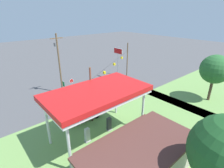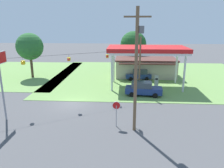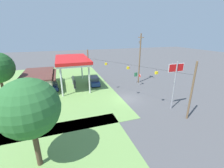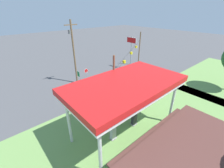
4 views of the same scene
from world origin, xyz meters
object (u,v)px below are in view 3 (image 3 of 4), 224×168
car_at_pumps_rear (52,85)px  stop_sign_overhead (175,75)px  gas_station_store (39,81)px  fuel_pump_far (73,80)px  car_at_pumps_front (94,81)px  route_sign (136,76)px  gas_station_canopy (72,60)px  tree_west_verge (29,108)px  stop_sign_roadside (140,77)px  utility_pole_main (140,56)px  fuel_pump_near (75,85)px

car_at_pumps_rear → stop_sign_overhead: bearing=45.2°
gas_station_store → fuel_pump_far: 6.93m
car_at_pumps_front → route_sign: bearing=-94.7°
car_at_pumps_front → gas_station_canopy: bearing=85.2°
car_at_pumps_front → tree_west_verge: 21.54m
gas_station_canopy → stop_sign_roadside: bearing=-106.0°
fuel_pump_far → stop_sign_overhead: size_ratio=0.25×
gas_station_canopy → fuel_pump_far: gas_station_canopy is taller
car_at_pumps_front → utility_pole_main: size_ratio=0.46×
tree_west_verge → stop_sign_roadside: bearing=-49.2°
fuel_pump_far → car_at_pumps_front: size_ratio=0.36×
gas_station_store → stop_sign_roadside: 20.86m
car_at_pumps_rear → tree_west_verge: 19.46m
fuel_pump_far → route_sign: 14.06m
fuel_pump_near → tree_west_verge: (-18.13, 4.76, 4.63)m
fuel_pump_near → car_at_pumps_rear: (0.79, 4.29, 0.12)m
gas_station_store → fuel_pump_near: 7.17m
fuel_pump_near → car_at_pumps_front: (0.90, -4.27, 0.12)m
car_at_pumps_front → route_sign: (-1.55, -9.22, 0.74)m
fuel_pump_near → car_at_pumps_rear: bearing=79.5°
gas_station_store → car_at_pumps_rear: (-1.34, -2.50, -0.72)m
car_at_pumps_front → fuel_pump_far: bearing=66.1°
stop_sign_overhead → fuel_pump_near: bearing=44.0°
fuel_pump_far → utility_pole_main: bearing=-105.0°
gas_station_canopy → car_at_pumps_rear: 6.34m
car_at_pumps_front → stop_sign_overhead: size_ratio=0.69×
gas_station_store → car_at_pumps_front: (-1.23, -11.06, -0.71)m
stop_sign_overhead → utility_pole_main: bearing=-5.9°
gas_station_store → utility_pole_main: bearing=-97.4°
fuel_pump_far → stop_sign_roadside: stop_sign_roadside is taller
car_at_pumps_rear → route_sign: bearing=80.1°
gas_station_canopy → car_at_pumps_rear: gas_station_canopy is taller
gas_station_canopy → stop_sign_overhead: (-14.98, -12.90, -0.35)m
fuel_pump_far → tree_west_verge: bearing=167.5°
gas_station_store → route_sign: gas_station_store is taller
stop_sign_overhead → utility_pole_main: utility_pole_main is taller
fuel_pump_near → route_sign: bearing=-92.7°
stop_sign_overhead → tree_west_verge: (-4.77, 17.65, 0.27)m
car_at_pumps_front → utility_pole_main: bearing=-93.7°
route_sign → stop_sign_overhead: bearing=177.3°
car_at_pumps_front → tree_west_verge: tree_west_verge is taller
gas_station_store → utility_pole_main: 21.62m
gas_station_canopy → car_at_pumps_front: (-0.72, -4.27, -4.59)m
car_at_pumps_front → stop_sign_overhead: bearing=-144.1°
fuel_pump_near → utility_pole_main: (-0.58, -14.22, 5.13)m
stop_sign_overhead → tree_west_verge: bearing=105.1°
gas_station_store → car_at_pumps_rear: 2.93m
car_at_pumps_front → route_sign: 9.38m
stop_sign_overhead → gas_station_canopy: bearing=40.7°
gas_station_canopy → stop_sign_roadside: 14.63m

